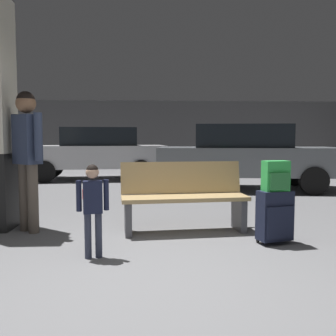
# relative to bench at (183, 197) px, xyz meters

# --- Properties ---
(ground_plane) EXTENTS (18.00, 18.00, 0.10)m
(ground_plane) POSITION_rel_bench_xyz_m (-0.46, 2.28, -0.49)
(ground_plane) COLOR slate
(garage_back_wall) EXTENTS (18.00, 0.12, 2.80)m
(garage_back_wall) POSITION_rel_bench_xyz_m (-0.46, 11.14, 0.96)
(garage_back_wall) COLOR #565658
(garage_back_wall) RESTS_ON ground_plane
(bench) EXTENTS (1.64, 0.67, 0.89)m
(bench) POSITION_rel_bench_xyz_m (0.00, 0.00, 0.00)
(bench) COLOR tan
(bench) RESTS_ON ground_plane
(suitcase) EXTENTS (0.42, 0.31, 0.60)m
(suitcase) POSITION_rel_bench_xyz_m (0.97, -0.65, -0.12)
(suitcase) COLOR #191E33
(suitcase) RESTS_ON ground_plane
(backpack_bright) EXTENTS (0.30, 0.23, 0.34)m
(backpack_bright) POSITION_rel_bench_xyz_m (0.97, -0.65, 0.33)
(backpack_bright) COLOR green
(backpack_bright) RESTS_ON suitcase
(child) EXTENTS (0.31, 0.18, 0.94)m
(child) POSITION_rel_bench_xyz_m (-1.01, -1.04, 0.14)
(child) COLOR #33384C
(child) RESTS_ON ground_plane
(adult) EXTENTS (0.48, 0.44, 1.78)m
(adult) POSITION_rel_bench_xyz_m (-1.98, 0.06, 0.66)
(adult) COLOR brown
(adult) RESTS_ON ground_plane
(parked_car_far) EXTENTS (4.25, 2.12, 1.51)m
(parked_car_far) POSITION_rel_bench_xyz_m (-1.99, 6.28, 0.36)
(parked_car_far) COLOR silver
(parked_car_far) RESTS_ON ground_plane
(parked_car_near) EXTENTS (4.29, 2.22, 1.51)m
(parked_car_near) POSITION_rel_bench_xyz_m (1.83, 3.84, 0.36)
(parked_car_near) COLOR slate
(parked_car_near) RESTS_ON ground_plane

